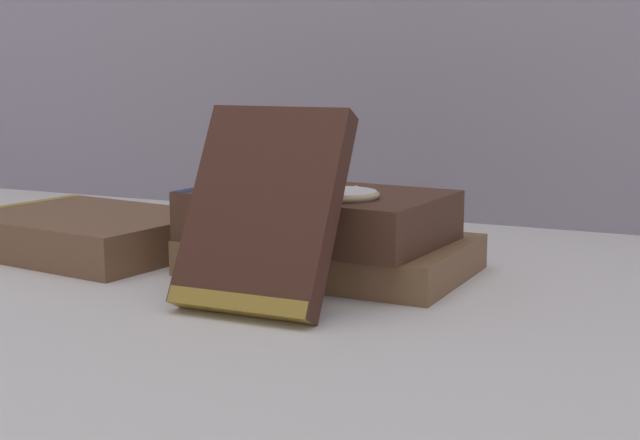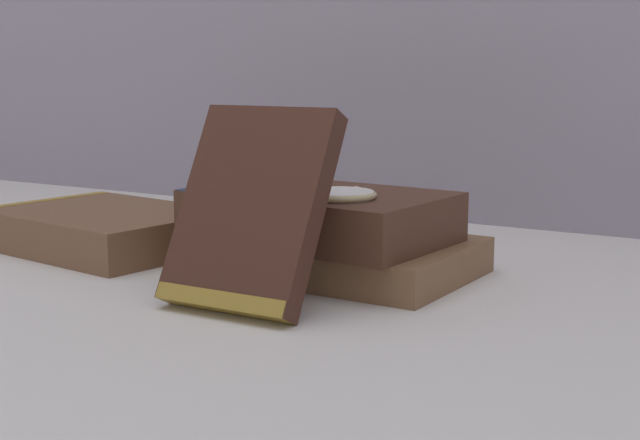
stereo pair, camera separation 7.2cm
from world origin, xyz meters
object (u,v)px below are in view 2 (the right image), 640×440
at_px(book_flat_bottom, 329,254).
at_px(pocket_watch, 339,195).
at_px(book_flat_top, 315,215).
at_px(book_leaning_front, 249,215).
at_px(book_side_left, 102,228).

distance_m(book_flat_bottom, pocket_watch, 0.08).
bearing_deg(book_flat_top, book_flat_bottom, 68.19).
relative_size(book_leaning_front, pocket_watch, 2.27).
distance_m(book_side_left, pocket_watch, 0.28).
bearing_deg(book_leaning_front, pocket_watch, 74.69).
height_order(book_flat_bottom, pocket_watch, pocket_watch).
bearing_deg(book_flat_bottom, pocket_watch, -49.50).
bearing_deg(book_leaning_front, book_flat_top, 97.05).
xyz_separation_m(book_flat_top, pocket_watch, (0.04, -0.03, 0.02)).
xyz_separation_m(book_flat_bottom, book_leaning_front, (0.01, -0.13, 0.05)).
relative_size(book_side_left, book_leaning_front, 1.60).
height_order(book_flat_bottom, book_flat_top, book_flat_top).
bearing_deg(book_flat_top, book_leaning_front, -77.63).
xyz_separation_m(book_flat_bottom, book_flat_top, (-0.01, -0.01, 0.04)).
xyz_separation_m(book_flat_top, book_leaning_front, (0.01, -0.12, 0.02)).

